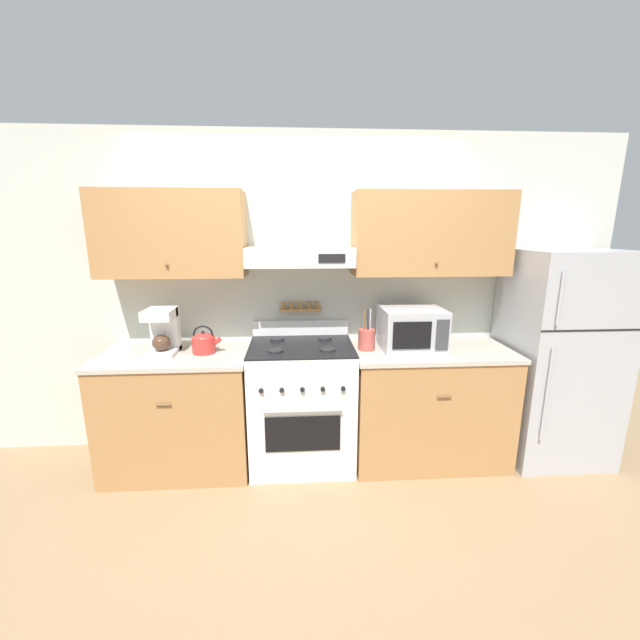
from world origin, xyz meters
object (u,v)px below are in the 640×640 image
stove_range (302,403)px  utensil_crock (367,339)px  refrigerator (557,356)px  tea_kettle (204,342)px  coffee_maker (163,330)px  microwave (411,328)px

stove_range → utensil_crock: size_ratio=3.44×
refrigerator → tea_kettle: size_ratio=7.65×
coffee_maker → utensil_crock: bearing=-1.3°
coffee_maker → microwave: 1.86m
stove_range → utensil_crock: 0.72m
coffee_maker → microwave: size_ratio=0.72×
coffee_maker → utensil_crock: 1.52m
tea_kettle → utensil_crock: (1.21, 0.00, 0.00)m
stove_range → microwave: (0.84, 0.00, 0.59)m
coffee_maker → tea_kettle: bearing=-6.5°
tea_kettle → microwave: (1.56, 0.02, 0.08)m
coffee_maker → stove_range: bearing=-1.2°
microwave → utensil_crock: utensil_crock is taller
utensil_crock → stove_range: bearing=178.5°
tea_kettle → utensil_crock: 1.21m
stove_range → refrigerator: 2.05m
stove_range → tea_kettle: 0.88m
microwave → utensil_crock: size_ratio=1.48×
tea_kettle → utensil_crock: bearing=0.0°
refrigerator → microwave: bearing=178.8°
stove_range → coffee_maker: (-1.02, 0.02, 0.60)m
stove_range → coffee_maker: 1.18m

